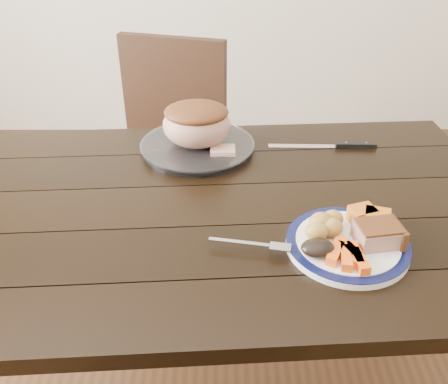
{
  "coord_description": "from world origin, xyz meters",
  "views": [
    {
      "loc": [
        0.08,
        -1.02,
        1.44
      ],
      "look_at": [
        0.08,
        -0.02,
        0.8
      ],
      "focal_mm": 40.0,
      "sensor_mm": 36.0,
      "label": 1
    }
  ],
  "objects_px": {
    "serving_platter": "(197,147)",
    "carving_knife": "(343,145)",
    "chair_far": "(167,148)",
    "roast_joint": "(197,125)",
    "pork_slice": "(377,235)",
    "fork": "(256,245)",
    "dinner_plate": "(347,245)",
    "dining_table": "(193,235)"
  },
  "relations": [
    {
      "from": "serving_platter",
      "to": "carving_knife",
      "type": "xyz_separation_m",
      "value": [
        0.43,
        0.02,
        -0.0
      ]
    },
    {
      "from": "chair_far",
      "to": "roast_joint",
      "type": "height_order",
      "value": "chair_far"
    },
    {
      "from": "pork_slice",
      "to": "fork",
      "type": "bearing_deg",
      "value": -178.27
    },
    {
      "from": "serving_platter",
      "to": "roast_joint",
      "type": "bearing_deg",
      "value": 0.0
    },
    {
      "from": "dinner_plate",
      "to": "pork_slice",
      "type": "bearing_deg",
      "value": -4.76
    },
    {
      "from": "dinner_plate",
      "to": "carving_knife",
      "type": "bearing_deg",
      "value": 79.64
    },
    {
      "from": "chair_far",
      "to": "fork",
      "type": "height_order",
      "value": "chair_far"
    },
    {
      "from": "dining_table",
      "to": "roast_joint",
      "type": "distance_m",
      "value": 0.34
    },
    {
      "from": "pork_slice",
      "to": "roast_joint",
      "type": "distance_m",
      "value": 0.62
    },
    {
      "from": "roast_joint",
      "to": "carving_knife",
      "type": "bearing_deg",
      "value": 2.02
    },
    {
      "from": "dinner_plate",
      "to": "pork_slice",
      "type": "xyz_separation_m",
      "value": [
        0.06,
        -0.0,
        0.03
      ]
    },
    {
      "from": "dinner_plate",
      "to": "roast_joint",
      "type": "xyz_separation_m",
      "value": [
        -0.35,
        0.46,
        0.07
      ]
    },
    {
      "from": "serving_platter",
      "to": "fork",
      "type": "height_order",
      "value": "fork"
    },
    {
      "from": "dining_table",
      "to": "fork",
      "type": "relative_size",
      "value": 9.28
    },
    {
      "from": "chair_far",
      "to": "carving_knife",
      "type": "relative_size",
      "value": 2.9
    },
    {
      "from": "dinner_plate",
      "to": "serving_platter",
      "type": "distance_m",
      "value": 0.58
    },
    {
      "from": "chair_far",
      "to": "serving_platter",
      "type": "bearing_deg",
      "value": 122.84
    },
    {
      "from": "serving_platter",
      "to": "roast_joint",
      "type": "xyz_separation_m",
      "value": [
        0.0,
        0.0,
        0.07
      ]
    },
    {
      "from": "serving_platter",
      "to": "roast_joint",
      "type": "distance_m",
      "value": 0.07
    },
    {
      "from": "dining_table",
      "to": "serving_platter",
      "type": "distance_m",
      "value": 0.31
    },
    {
      "from": "fork",
      "to": "carving_knife",
      "type": "height_order",
      "value": "fork"
    },
    {
      "from": "fork",
      "to": "dinner_plate",
      "type": "bearing_deg",
      "value": 14.24
    },
    {
      "from": "chair_far",
      "to": "serving_platter",
      "type": "distance_m",
      "value": 0.52
    },
    {
      "from": "pork_slice",
      "to": "fork",
      "type": "height_order",
      "value": "pork_slice"
    },
    {
      "from": "pork_slice",
      "to": "roast_joint",
      "type": "height_order",
      "value": "roast_joint"
    },
    {
      "from": "dinner_plate",
      "to": "dining_table",
      "type": "bearing_deg",
      "value": 154.07
    },
    {
      "from": "chair_far",
      "to": "pork_slice",
      "type": "relative_size",
      "value": 10.2
    },
    {
      "from": "pork_slice",
      "to": "roast_joint",
      "type": "relative_size",
      "value": 0.47
    },
    {
      "from": "chair_far",
      "to": "dinner_plate",
      "type": "xyz_separation_m",
      "value": [
        0.49,
        -0.9,
        0.23
      ]
    },
    {
      "from": "fork",
      "to": "carving_knife",
      "type": "relative_size",
      "value": 0.55
    },
    {
      "from": "chair_far",
      "to": "roast_joint",
      "type": "bearing_deg",
      "value": 122.84
    },
    {
      "from": "serving_platter",
      "to": "carving_knife",
      "type": "relative_size",
      "value": 1.02
    },
    {
      "from": "dining_table",
      "to": "carving_knife",
      "type": "xyz_separation_m",
      "value": [
        0.43,
        0.31,
        0.1
      ]
    },
    {
      "from": "dinner_plate",
      "to": "fork",
      "type": "relative_size",
      "value": 1.5
    },
    {
      "from": "pork_slice",
      "to": "fork",
      "type": "relative_size",
      "value": 0.51
    },
    {
      "from": "pork_slice",
      "to": "carving_knife",
      "type": "height_order",
      "value": "pork_slice"
    },
    {
      "from": "chair_far",
      "to": "dinner_plate",
      "type": "height_order",
      "value": "chair_far"
    },
    {
      "from": "roast_joint",
      "to": "carving_knife",
      "type": "height_order",
      "value": "roast_joint"
    },
    {
      "from": "chair_far",
      "to": "carving_knife",
      "type": "distance_m",
      "value": 0.76
    },
    {
      "from": "fork",
      "to": "roast_joint",
      "type": "distance_m",
      "value": 0.5
    },
    {
      "from": "carving_knife",
      "to": "pork_slice",
      "type": "bearing_deg",
      "value": -91.73
    },
    {
      "from": "fork",
      "to": "serving_platter",
      "type": "bearing_deg",
      "value": 117.68
    }
  ]
}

